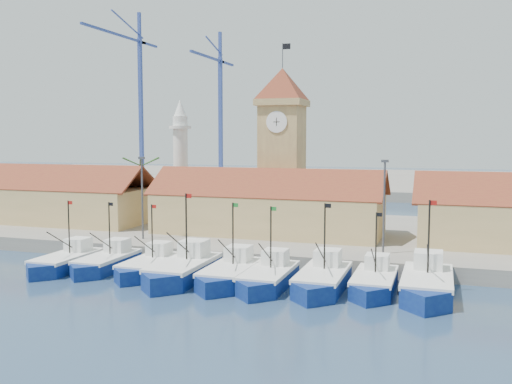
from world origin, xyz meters
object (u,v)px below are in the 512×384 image
(boat_0, at_px, (64,263))
(minaret, at_px, (181,159))
(boat_4, at_px, (229,275))
(clock_tower, at_px, (282,143))

(boat_0, bearing_deg, minaret, 90.37)
(boat_4, relative_size, clock_tower, 0.43)
(clock_tower, bearing_deg, boat_4, -85.33)
(minaret, bearing_deg, boat_4, -56.80)
(boat_0, bearing_deg, clock_tower, 58.31)
(boat_0, distance_m, clock_tower, 30.39)
(boat_0, height_order, boat_4, boat_4)
(minaret, bearing_deg, clock_tower, -7.61)
(clock_tower, bearing_deg, boat_0, -121.69)
(boat_0, height_order, clock_tower, clock_tower)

